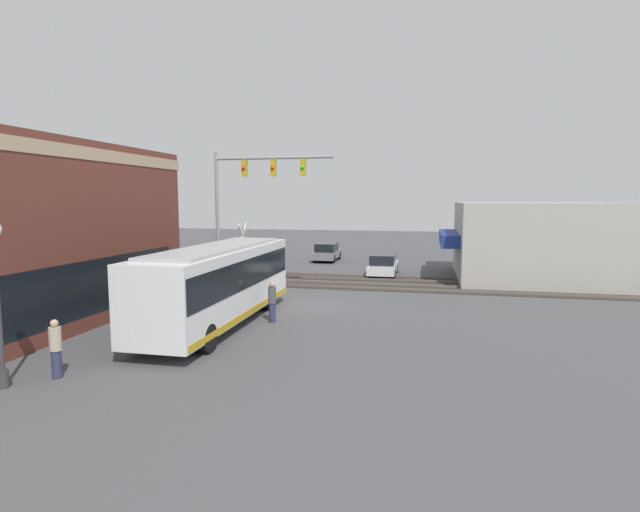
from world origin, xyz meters
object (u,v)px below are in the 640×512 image
Objects in this scene: parked_car_white at (383,266)px; pedestrian_near_bus at (272,302)px; pedestrian_by_lamp at (56,348)px; city_bus at (219,282)px; parked_car_grey at (327,253)px; crossing_signal at (243,249)px.

pedestrian_near_bus is (-14.15, 3.42, 0.20)m from parked_car_white.
pedestrian_by_lamp reaches higher than parked_car_white.
city_bus reaches higher than pedestrian_near_bus.
parked_car_grey is 21.48m from pedestrian_near_bus.
pedestrian_near_bus is (0.94, -1.98, -0.93)m from city_bus.
city_bus is at bearing 115.38° from pedestrian_near_bus.
parked_car_grey is at bearing -4.14° from pedestrian_by_lamp.
parked_car_white is (15.09, -5.40, -1.13)m from city_bus.
crossing_signal reaches higher than city_bus.
parked_car_grey reaches higher than parked_car_white.
pedestrian_by_lamp is at bearing 162.78° from city_bus.
city_bus is at bearing -17.22° from pedestrian_by_lamp.
parked_car_white is 2.60× the size of pedestrian_near_bus.
city_bus is at bearing 180.00° from parked_car_grey.
pedestrian_near_bus is at bearing -64.62° from city_bus.
pedestrian_near_bus is (-7.68, -4.23, -1.41)m from crossing_signal.
city_bus is 2.38m from pedestrian_near_bus.
parked_car_white is 1.05× the size of parked_car_grey.
crossing_signal is 13.98m from parked_car_grey.
pedestrian_by_lamp is (-21.88, 7.51, 0.20)m from parked_car_white.
crossing_signal is 2.20× the size of pedestrian_near_bus.
city_bus is at bearing -165.37° from crossing_signal.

